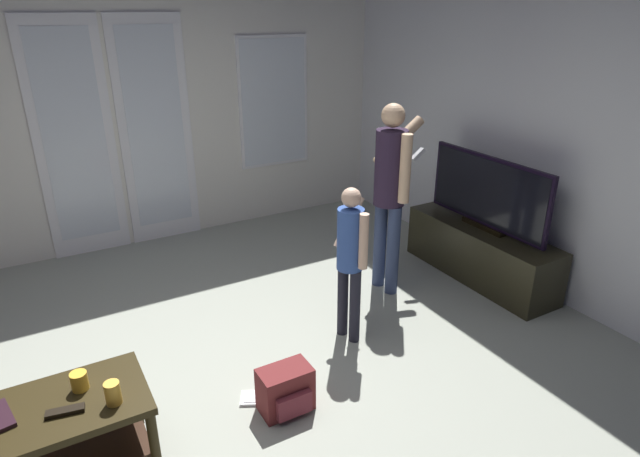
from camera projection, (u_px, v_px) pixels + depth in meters
ground_plane at (216, 407)px, 3.20m from camera, size 5.79×5.52×0.02m
wall_back_with_doors at (109, 105)px, 4.87m from camera, size 5.79×0.09×2.84m
wall_right_plain at (570, 124)px, 3.97m from camera, size 0.06×5.52×2.81m
coffee_table at (31, 436)px, 2.52m from camera, size 1.09×0.51×0.47m
tv_stand at (480, 253)px, 4.63m from camera, size 0.42×1.45×0.46m
flat_screen_tv at (488, 193)px, 4.42m from camera, size 0.08×1.24×0.62m
person_adult at (391, 183)px, 4.18m from camera, size 0.62×0.45×1.55m
person_child at (351, 252)px, 3.61m from camera, size 0.33×0.35×1.13m
backpack at (286, 390)px, 3.12m from camera, size 0.31×0.23×0.28m
loose_keyboard at (277, 397)px, 3.25m from camera, size 0.45×0.32×0.02m
cup_near_edge at (113, 393)px, 2.52m from camera, size 0.07×0.07×0.12m
cup_by_laptop at (79, 381)px, 2.62m from camera, size 0.08×0.08×0.09m
tv_remote_black at (65, 411)px, 2.48m from camera, size 0.18×0.08×0.02m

